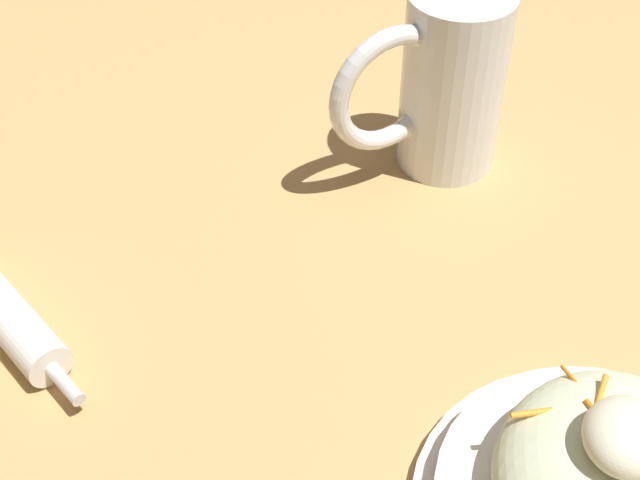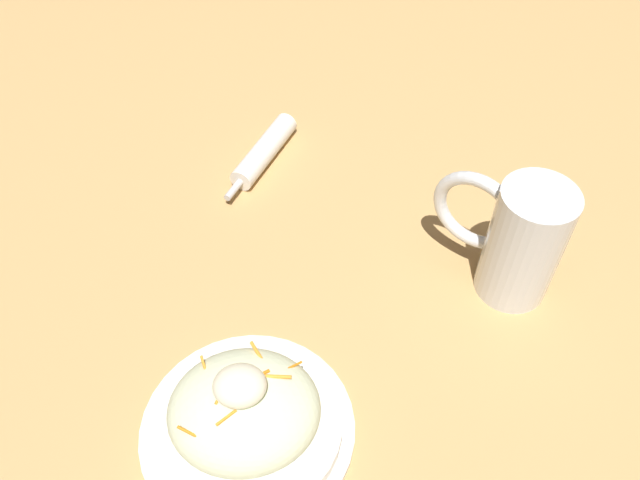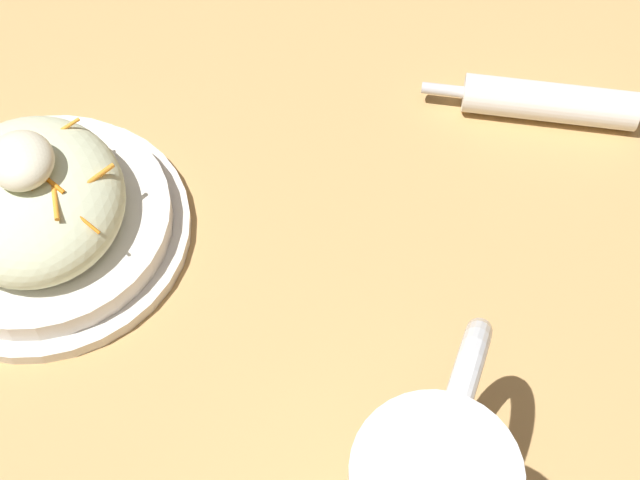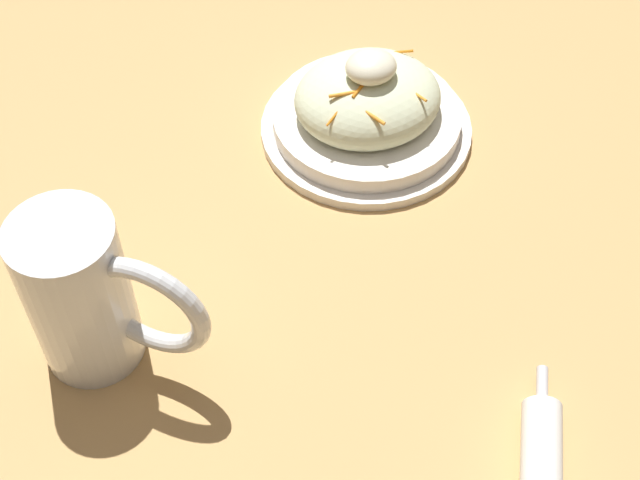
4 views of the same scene
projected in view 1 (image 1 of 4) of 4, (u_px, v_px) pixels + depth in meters
ground_plane at (304, 224)px, 0.73m from camera, size 1.43×1.43×0.00m
beer_mug at (445, 93)px, 0.74m from camera, size 0.14×0.13×0.16m
napkin_roll at (3, 310)px, 0.63m from camera, size 0.10×0.17×0.03m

